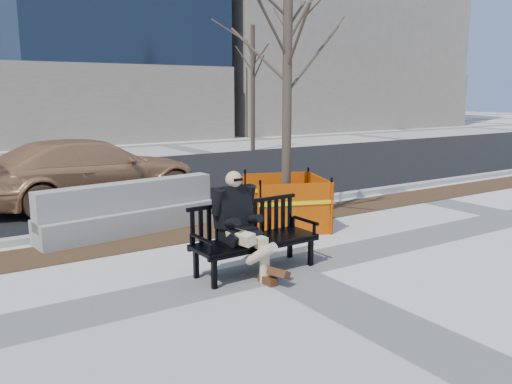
# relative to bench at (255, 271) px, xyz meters

# --- Properties ---
(ground) EXTENTS (120.00, 120.00, 0.00)m
(ground) POSITION_rel_bench_xyz_m (0.30, -0.10, 0.00)
(ground) COLOR beige
(ground) RESTS_ON ground
(mulch_strip) EXTENTS (40.00, 1.20, 0.02)m
(mulch_strip) POSITION_rel_bench_xyz_m (0.30, 2.50, 0.00)
(mulch_strip) COLOR #47301C
(mulch_strip) RESTS_ON ground
(asphalt_street) EXTENTS (60.00, 10.40, 0.01)m
(asphalt_street) POSITION_rel_bench_xyz_m (0.30, 8.70, 0.00)
(asphalt_street) COLOR black
(asphalt_street) RESTS_ON ground
(curb) EXTENTS (60.00, 0.25, 0.12)m
(curb) POSITION_rel_bench_xyz_m (0.30, 3.45, 0.06)
(curb) COLOR #9E9B93
(curb) RESTS_ON ground
(bench) EXTENTS (1.98, 0.76, 1.04)m
(bench) POSITION_rel_bench_xyz_m (0.00, 0.00, 0.00)
(bench) COLOR black
(bench) RESTS_ON ground
(seated_man) EXTENTS (0.69, 1.11, 1.53)m
(seated_man) POSITION_rel_bench_xyz_m (-0.27, 0.04, 0.00)
(seated_man) COLOR black
(seated_man) RESTS_ON ground
(tree_fence) EXTENTS (2.77, 2.77, 5.40)m
(tree_fence) POSITION_rel_bench_xyz_m (1.90, 1.85, 0.00)
(tree_fence) COLOR #DE4801
(tree_fence) RESTS_ON ground
(sedan) EXTENTS (5.53, 2.79, 1.54)m
(sedan) POSITION_rel_bench_xyz_m (-0.60, 6.24, 0.00)
(sedan) COLOR #AF794F
(sedan) RESTS_ON ground
(jersey_barrier_left) EXTENTS (3.49, 1.08, 0.99)m
(jersey_barrier_left) POSITION_rel_bench_xyz_m (-0.81, 3.11, 0.00)
(jersey_barrier_left) COLOR gray
(jersey_barrier_left) RESTS_ON ground
(far_tree_right) EXTENTS (2.34, 2.34, 5.94)m
(far_tree_right) POSITION_rel_bench_xyz_m (8.82, 13.86, 0.00)
(far_tree_right) COLOR #45362C
(far_tree_right) RESTS_ON ground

